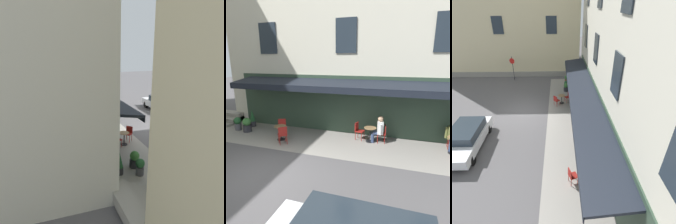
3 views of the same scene
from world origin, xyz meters
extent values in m
plane|color=#565456|center=(0.00, 0.00, 0.00)|extent=(70.00, 70.00, 0.00)
cube|color=gray|center=(-3.25, -3.40, 0.00)|extent=(20.50, 3.20, 0.01)
cube|color=beige|center=(-4.00, -9.50, 7.50)|extent=(20.00, 9.00, 15.00)
cube|color=#2D4233|center=(-3.00, -4.97, 1.60)|extent=(16.00, 0.06, 3.20)
cube|color=black|center=(-3.00, -4.15, 2.85)|extent=(15.00, 1.70, 0.36)
cube|color=black|center=(-3.00, -3.32, 2.62)|extent=(15.00, 0.04, 0.28)
cube|color=#232D38|center=(-6.33, -4.96, 5.20)|extent=(1.10, 0.06, 1.70)
cube|color=#232D38|center=(-1.67, -4.96, 5.20)|extent=(1.10, 0.06, 1.70)
cube|color=#232D38|center=(3.00, -4.96, 5.20)|extent=(1.10, 0.06, 1.70)
cube|color=gray|center=(6.60, -4.90, 0.38)|extent=(2.40, 0.70, 0.45)
cylinder|color=black|center=(1.20, -2.91, 0.01)|extent=(0.40, 0.40, 0.03)
cylinder|color=black|center=(1.20, -2.91, 0.36)|extent=(0.06, 0.06, 0.72)
cylinder|color=#99754C|center=(1.20, -2.91, 0.73)|extent=(0.60, 0.60, 0.03)
cylinder|color=maroon|center=(0.82, -2.75, 0.23)|extent=(0.03, 0.03, 0.45)
cylinder|color=maroon|center=(1.07, -2.51, 0.23)|extent=(0.03, 0.03, 0.45)
cylinder|color=maroon|center=(0.59, -2.50, 0.23)|extent=(0.03, 0.03, 0.45)
cylinder|color=maroon|center=(0.84, -2.26, 0.23)|extent=(0.03, 0.03, 0.45)
cube|color=maroon|center=(0.83, -2.50, 0.47)|extent=(0.57, 0.57, 0.04)
cube|color=maroon|center=(0.71, -2.37, 0.70)|extent=(0.32, 0.30, 0.42)
cylinder|color=maroon|center=(1.52, -3.18, 0.23)|extent=(0.03, 0.03, 0.45)
cylinder|color=maroon|center=(1.22, -3.33, 0.23)|extent=(0.03, 0.03, 0.45)
cylinder|color=maroon|center=(1.67, -3.48, 0.23)|extent=(0.03, 0.03, 0.45)
cylinder|color=maroon|center=(1.36, -3.63, 0.23)|extent=(0.03, 0.03, 0.45)
cube|color=maroon|center=(1.44, -3.40, 0.47)|extent=(0.53, 0.53, 0.04)
cube|color=maroon|center=(1.52, -3.57, 0.70)|extent=(0.38, 0.21, 0.42)
cylinder|color=black|center=(-3.21, -4.05, 0.01)|extent=(0.40, 0.40, 0.03)
cylinder|color=black|center=(-3.21, -4.05, 0.36)|extent=(0.06, 0.06, 0.72)
cylinder|color=#99754C|center=(-3.21, -4.05, 0.73)|extent=(0.60, 0.60, 0.03)
cylinder|color=maroon|center=(-2.81, -3.96, 0.23)|extent=(0.03, 0.03, 0.45)
cylinder|color=maroon|center=(-2.87, -4.29, 0.23)|extent=(0.03, 0.03, 0.45)
cylinder|color=maroon|center=(-2.47, -4.02, 0.23)|extent=(0.03, 0.03, 0.45)
cylinder|color=maroon|center=(-2.54, -4.36, 0.23)|extent=(0.03, 0.03, 0.45)
cube|color=maroon|center=(-2.67, -4.16, 0.47)|extent=(0.47, 0.47, 0.04)
cube|color=maroon|center=(-2.50, -4.19, 0.70)|extent=(0.12, 0.40, 0.42)
cylinder|color=maroon|center=(-3.56, -4.27, 0.23)|extent=(0.03, 0.03, 0.45)
cylinder|color=maroon|center=(-3.61, -3.94, 0.23)|extent=(0.03, 0.03, 0.45)
cylinder|color=maroon|center=(-3.90, -4.32, 0.23)|extent=(0.03, 0.03, 0.45)
cylinder|color=maroon|center=(-3.95, -3.99, 0.23)|extent=(0.03, 0.03, 0.45)
cube|color=maroon|center=(-3.76, -4.13, 0.47)|extent=(0.45, 0.45, 0.04)
cube|color=maroon|center=(-3.93, -4.15, 0.70)|extent=(0.10, 0.40, 0.42)
cylinder|color=maroon|center=(-6.79, -4.24, 0.23)|extent=(0.03, 0.03, 0.45)
cylinder|color=maroon|center=(-6.82, -4.57, 0.23)|extent=(0.03, 0.03, 0.45)
cylinder|color=olive|center=(-6.67, -4.36, 0.77)|extent=(0.11, 0.11, 0.53)
cylinder|color=navy|center=(-3.33, -4.17, 0.23)|extent=(0.16, 0.16, 0.47)
cylinder|color=navy|center=(-3.51, -4.19, 0.49)|extent=(0.37, 0.22, 0.17)
cylinder|color=navy|center=(-3.36, -3.97, 0.23)|extent=(0.16, 0.16, 0.47)
cylinder|color=navy|center=(-3.54, -4.00, 0.49)|extent=(0.37, 0.22, 0.17)
cube|color=silver|center=(-3.70, -4.12, 0.79)|extent=(0.35, 0.53, 0.60)
sphere|color=tan|center=(-3.70, -4.12, 1.23)|extent=(0.27, 0.27, 0.27)
cylinder|color=silver|center=(-3.65, -4.42, 0.77)|extent=(0.11, 0.11, 0.53)
cylinder|color=silver|center=(-3.74, -3.82, 0.77)|extent=(0.11, 0.11, 0.53)
cylinder|color=#2D2D33|center=(4.09, -4.27, 0.17)|extent=(0.34, 0.34, 0.34)
cone|color=#23562D|center=(4.09, -4.27, 0.71)|extent=(0.32, 0.32, 0.73)
cylinder|color=#2D2D33|center=(3.74, -3.38, 0.20)|extent=(0.47, 0.47, 0.39)
sphere|color=#3D7A38|center=(3.74, -3.38, 0.59)|extent=(0.46, 0.46, 0.46)
cylinder|color=#4C4C51|center=(4.44, -3.43, 0.20)|extent=(0.36, 0.36, 0.40)
sphere|color=#23562D|center=(4.44, -3.43, 0.57)|extent=(0.42, 0.42, 0.42)
camera|label=1|loc=(12.46, -7.45, 5.55)|focal=36.03mm
camera|label=2|loc=(-4.57, 5.41, 4.02)|focal=32.13mm
camera|label=3|loc=(-13.38, -2.71, 7.75)|focal=30.48mm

